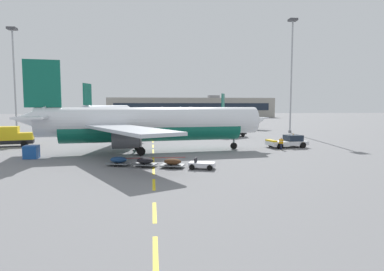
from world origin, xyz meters
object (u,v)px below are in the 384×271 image
at_px(pushback_tug, 288,142).
at_px(apron_light_mast_far, 292,63).
at_px(fuel_service_truck, 232,129).
at_px(baggage_train, 159,162).
at_px(airliner_mid_left, 215,117).
at_px(ground_crew_worker, 281,143).
at_px(airliner_far_center, 108,112).
at_px(uld_cargo_container, 31,152).
at_px(apron_light_mast_near, 14,68).
at_px(catering_truck, 7,136).
at_px(airliner_foreground, 149,124).

height_order(pushback_tug, apron_light_mast_far, apron_light_mast_far).
height_order(fuel_service_truck, baggage_train, fuel_service_truck).
bearing_deg(fuel_service_truck, apron_light_mast_far, 27.38).
xyz_separation_m(airliner_mid_left, ground_crew_worker, (1.69, -42.80, -2.20)).
bearing_deg(airliner_far_center, ground_crew_worker, -63.37).
height_order(uld_cargo_container, apron_light_mast_near, apron_light_mast_near).
xyz_separation_m(pushback_tug, catering_truck, (-43.39, 6.16, 0.74)).
distance_m(airliner_mid_left, ground_crew_worker, 42.89).
bearing_deg(airliner_far_center, fuel_service_truck, -56.54).
distance_m(airliner_foreground, ground_crew_worker, 19.43).
relative_size(uld_cargo_container, apron_light_mast_near, 0.07).
xyz_separation_m(fuel_service_truck, baggage_train, (-15.59, -31.77, -1.11)).
relative_size(pushback_tug, airliner_far_center, 0.18).
xyz_separation_m(airliner_mid_left, apron_light_mast_near, (-46.52, -12.67, 11.22)).
bearing_deg(ground_crew_worker, apron_light_mast_far, 64.61).
relative_size(fuel_service_truck, baggage_train, 0.61).
xyz_separation_m(airliner_mid_left, airliner_far_center, (-31.55, 23.50, 0.89)).
xyz_separation_m(airliner_foreground, apron_light_mast_near, (-29.01, 30.63, 10.49)).
bearing_deg(airliner_mid_left, apron_light_mast_near, -164.77).
xyz_separation_m(catering_truck, uld_cargo_container, (7.88, -12.72, -0.85)).
xyz_separation_m(airliner_mid_left, apron_light_mast_far, (14.95, -14.86, 12.90)).
distance_m(pushback_tug, uld_cargo_container, 36.11).
distance_m(catering_truck, apron_light_mast_near, 26.08).
bearing_deg(uld_cargo_container, airliner_mid_left, 55.97).
relative_size(fuel_service_truck, apron_light_mast_far, 0.27).
bearing_deg(fuel_service_truck, airliner_far_center, 123.46).
xyz_separation_m(baggage_train, uld_cargo_container, (-15.38, 7.74, 0.27)).
relative_size(fuel_service_truck, uld_cargo_container, 4.31).
bearing_deg(baggage_train, airliner_far_center, 100.96).
relative_size(airliner_foreground, apron_light_mast_near, 1.51).
bearing_deg(catering_truck, airliner_far_center, 82.02).
xyz_separation_m(airliner_mid_left, uld_cargo_container, (-31.78, -47.06, -2.41)).
distance_m(pushback_tug, fuel_service_truck, 18.06).
xyz_separation_m(pushback_tug, baggage_train, (-20.12, -14.30, -0.37)).
distance_m(fuel_service_truck, apron_light_mast_far, 22.90).
bearing_deg(airliner_foreground, pushback_tug, 7.53).
relative_size(airliner_mid_left, apron_light_mast_near, 1.19).
distance_m(catering_truck, uld_cargo_container, 14.99).
bearing_deg(apron_light_mast_far, airliner_mid_left, 135.18).
distance_m(airliner_far_center, apron_light_mast_far, 61.47).
relative_size(airliner_foreground, baggage_train, 3.03).
height_order(airliner_mid_left, apron_light_mast_near, apron_light_mast_near).
height_order(airliner_mid_left, catering_truck, airliner_mid_left).
distance_m(airliner_far_center, apron_light_mast_near, 40.48).
bearing_deg(airliner_far_center, pushback_tug, -61.13).
relative_size(airliner_mid_left, ground_crew_worker, 15.52).
bearing_deg(airliner_mid_left, ground_crew_worker, -87.74).
xyz_separation_m(ground_crew_worker, apron_light_mast_near, (-48.21, 30.14, 13.42)).
xyz_separation_m(catering_truck, baggage_train, (23.27, -20.46, -1.11)).
bearing_deg(catering_truck, airliner_foreground, -22.03).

